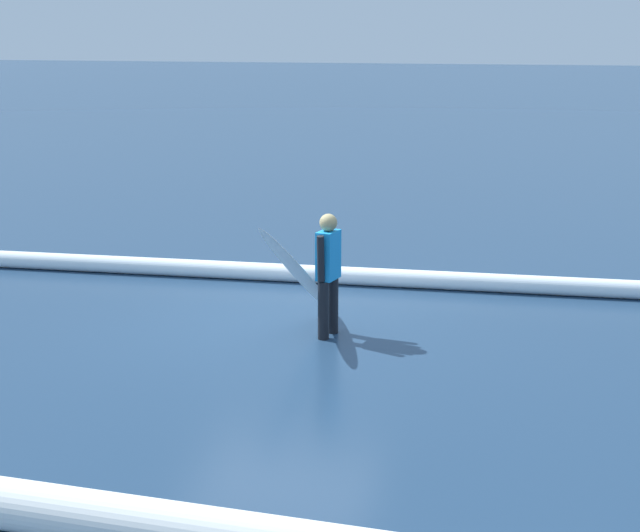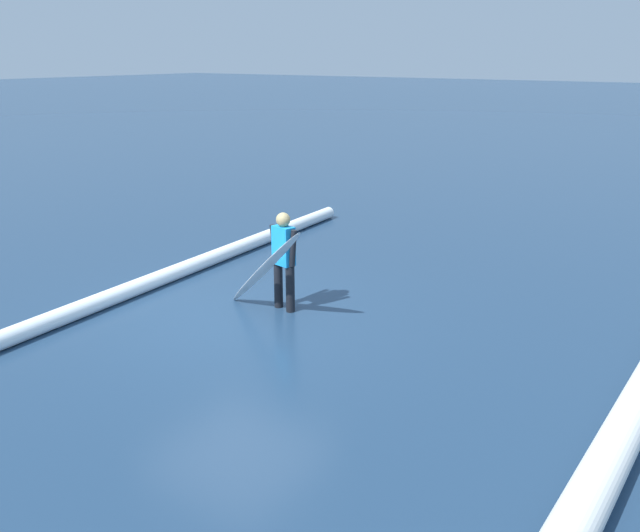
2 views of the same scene
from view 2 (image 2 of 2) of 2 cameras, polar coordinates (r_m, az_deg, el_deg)
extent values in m
plane|color=navy|center=(10.23, -7.42, -4.47)|extent=(190.50, 190.50, 0.00)
cylinder|color=black|center=(10.28, -2.58, -2.00)|extent=(0.14, 0.14, 0.74)
cylinder|color=black|center=(10.48, -3.60, -1.63)|extent=(0.14, 0.14, 0.74)
cube|color=#198CD8|center=(10.17, -3.15, 1.76)|extent=(0.26, 0.37, 0.61)
sphere|color=#998B60|center=(10.07, -3.19, 4.00)|extent=(0.22, 0.22, 0.22)
cylinder|color=black|center=(10.02, -2.34, 1.52)|extent=(0.09, 0.14, 0.58)
cylinder|color=black|center=(10.33, -3.94, 2.00)|extent=(0.09, 0.16, 0.58)
ellipsoid|color=white|center=(10.01, -4.82, -0.26)|extent=(0.76, 1.82, 1.55)
ellipsoid|color=red|center=(10.01, -4.82, -0.24)|extent=(0.50, 1.43, 1.25)
camera|label=1|loc=(11.58, 61.29, 8.27)|focal=53.10mm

